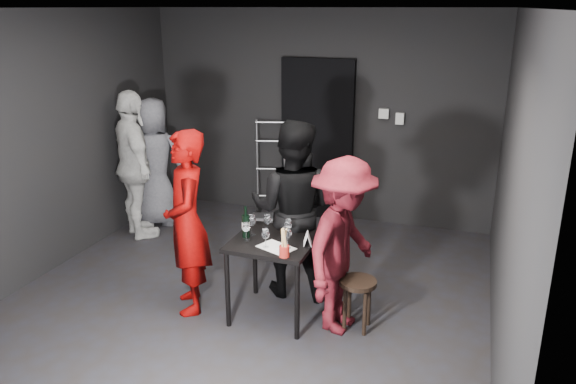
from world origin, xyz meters
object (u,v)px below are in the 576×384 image
(hand_truck, at_px, (270,200))
(server_red, at_px, (186,211))
(man_maroon, at_px, (343,243))
(bystander_cream, at_px, (133,151))
(breadstick_cup, at_px, (284,243))
(stool, at_px, (358,291))
(tasting_table, at_px, (274,249))
(wine_bottle, at_px, (246,225))
(bystander_grey, at_px, (154,156))
(woman_black, at_px, (292,196))

(hand_truck, height_order, server_red, server_red)
(man_maroon, bearing_deg, bystander_cream, 78.20)
(server_red, height_order, breadstick_cup, server_red)
(breadstick_cup, bearing_deg, hand_truck, 112.93)
(server_red, bearing_deg, stool, 62.50)
(tasting_table, xyz_separation_m, wine_bottle, (-0.26, -0.03, 0.21))
(tasting_table, relative_size, bystander_grey, 0.41)
(stool, xyz_separation_m, wine_bottle, (-1.02, -0.04, 0.49))
(man_maroon, xyz_separation_m, bystander_cream, (-2.86, 1.24, 0.27))
(wine_bottle, bearing_deg, man_maroon, 1.05)
(stool, distance_m, server_red, 1.68)
(hand_truck, relative_size, wine_bottle, 4.51)
(man_maroon, bearing_deg, bystander_grey, 71.32)
(tasting_table, bearing_deg, wine_bottle, -173.49)
(woman_black, relative_size, wine_bottle, 6.93)
(breadstick_cup, bearing_deg, bystander_cream, 147.73)
(stool, distance_m, wine_bottle, 1.14)
(stool, height_order, man_maroon, man_maroon)
(stool, bearing_deg, wine_bottle, -177.99)
(man_maroon, distance_m, bystander_grey, 3.32)
(bystander_grey, bearing_deg, bystander_cream, 77.97)
(server_red, relative_size, man_maroon, 1.20)
(server_red, xyz_separation_m, man_maroon, (1.42, 0.11, -0.16))
(hand_truck, distance_m, stool, 2.94)
(woman_black, height_order, bystander_cream, bystander_cream)
(stool, relative_size, breadstick_cup, 1.78)
(bystander_grey, relative_size, wine_bottle, 6.26)
(breadstick_cup, bearing_deg, stool, 29.34)
(woman_black, distance_m, bystander_grey, 2.54)
(server_red, height_order, wine_bottle, server_red)
(hand_truck, xyz_separation_m, breadstick_cup, (1.14, -2.70, 0.64))
(man_maroon, bearing_deg, stool, -70.18)
(server_red, relative_size, breadstick_cup, 7.34)
(tasting_table, bearing_deg, woman_black, 88.95)
(stool, height_order, wine_bottle, wine_bottle)
(bystander_grey, bearing_deg, server_red, 116.23)
(tasting_table, distance_m, bystander_cream, 2.58)
(man_maroon, height_order, wine_bottle, man_maroon)
(man_maroon, bearing_deg, breadstick_cup, 136.56)
(server_red, distance_m, woman_black, 1.01)
(bystander_cream, relative_size, breadstick_cup, 8.18)
(stool, xyz_separation_m, man_maroon, (-0.14, -0.02, 0.44))
(man_maroon, distance_m, wine_bottle, 0.89)
(bystander_grey, bearing_deg, tasting_table, 130.67)
(hand_truck, distance_m, breadstick_cup, 3.00)
(hand_truck, relative_size, server_red, 0.67)
(woman_black, height_order, wine_bottle, woman_black)
(man_maroon, relative_size, bystander_cream, 0.75)
(woman_black, height_order, man_maroon, woman_black)
(hand_truck, xyz_separation_m, man_maroon, (1.57, -2.40, 0.57))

